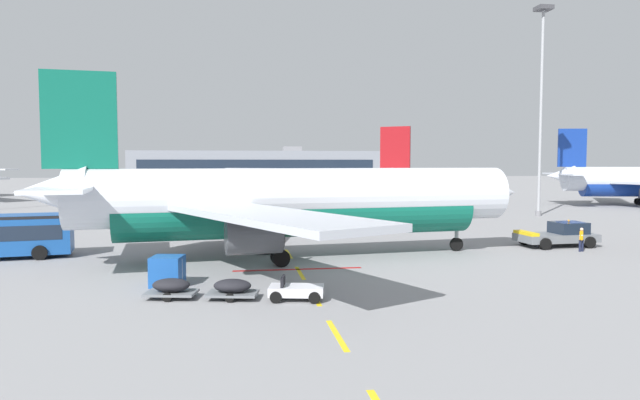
# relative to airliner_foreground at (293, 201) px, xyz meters

# --- Properties ---
(ground) EXTENTS (400.00, 400.00, 0.00)m
(ground) POSITION_rel_airliner_foreground_xyz_m (21.89, 13.98, -3.95)
(ground) COLOR gray
(apron_paint_markings) EXTENTS (8.00, 97.05, 0.01)m
(apron_paint_markings) POSITION_rel_airliner_foreground_xyz_m (-0.11, 11.58, -3.95)
(apron_paint_markings) COLOR yellow
(apron_paint_markings) RESTS_ON ground
(airliner_foreground) EXTENTS (34.82, 34.39, 12.20)m
(airliner_foreground) POSITION_rel_airliner_foreground_xyz_m (0.00, 0.00, 0.00)
(airliner_foreground) COLOR silver
(airliner_foreground) RESTS_ON ground
(pushback_tug) EXTENTS (6.18, 3.51, 2.08)m
(pushback_tug) POSITION_rel_airliner_foreground_xyz_m (21.27, 2.51, -3.05)
(pushback_tug) COLOR slate
(pushback_tug) RESTS_ON ground
(airliner_far_center) EXTENTS (29.51, 27.52, 11.26)m
(airliner_far_center) POSITION_rel_airliner_foreground_xyz_m (6.79, 40.93, -0.30)
(airliner_far_center) COLOR silver
(airliner_far_center) RESTS_ON ground
(baggage_train) EXTENTS (8.72, 3.17, 1.14)m
(baggage_train) POSITION_rel_airliner_foreground_xyz_m (-4.05, -11.15, -3.42)
(baggage_train) COLOR silver
(baggage_train) RESTS_ON ground
(ground_crew_worker) EXTENTS (0.53, 0.55, 1.78)m
(ground_crew_worker) POSITION_rel_airliner_foreground_xyz_m (21.41, -0.22, -2.93)
(ground_crew_worker) COLOR #191E38
(ground_crew_worker) RESTS_ON ground
(uld_cargo_container) EXTENTS (1.86, 1.82, 1.60)m
(uld_cargo_container) POSITION_rel_airliner_foreground_xyz_m (-7.53, -7.64, -3.15)
(uld_cargo_container) COLOR #194C9E
(uld_cargo_container) RESTS_ON ground
(apron_light_mast_far) EXTENTS (1.80, 1.80, 25.37)m
(apron_light_mast_far) POSITION_rel_airliner_foreground_xyz_m (33.14, 26.40, 11.79)
(apron_light_mast_far) COLOR slate
(apron_light_mast_far) RESTS_ON ground
(terminal_satellite) EXTENTS (77.63, 25.86, 11.66)m
(terminal_satellite) POSITION_rel_airliner_foreground_xyz_m (3.37, 147.99, 1.10)
(terminal_satellite) COLOR gray
(terminal_satellite) RESTS_ON ground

